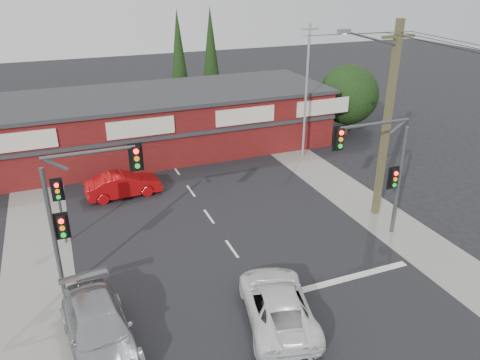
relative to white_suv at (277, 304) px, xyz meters
name	(u,v)px	position (x,y,z in m)	size (l,w,h in m)	color
ground	(253,279)	(0.16, 2.65, -0.70)	(120.00, 120.00, 0.00)	black
road_strip	(215,224)	(0.16, 7.65, -0.70)	(14.00, 70.00, 0.01)	black
verge_left	(38,259)	(-8.34, 7.65, -0.69)	(3.00, 70.00, 0.02)	gray
verge_right	(354,197)	(8.66, 7.65, -0.69)	(3.00, 70.00, 0.02)	gray
stop_line	(343,279)	(3.66, 1.15, -0.69)	(6.50, 0.35, 0.01)	silver
white_suv	(277,304)	(0.00, 0.00, 0.00)	(2.33, 5.06, 1.41)	silver
silver_suv	(99,329)	(-6.30, 1.00, 0.05)	(2.12, 5.22, 1.51)	#A5A9AB
red_sedan	(123,185)	(-3.60, 12.81, 0.00)	(1.49, 4.27, 1.41)	#A80A0C
lane_dashes	(246,268)	(0.16, 3.44, -0.69)	(0.12, 39.18, 0.01)	silver
shop_building	(145,123)	(-0.83, 19.64, 1.43)	(27.30, 8.40, 4.22)	#541011
tree_cluster	(347,97)	(14.85, 18.09, 2.19)	(5.90, 5.10, 5.50)	#2D2116
conifer_near	(179,56)	(3.66, 26.65, 4.78)	(1.80, 1.80, 9.25)	#2D2116
conifer_far	(211,50)	(7.16, 28.65, 4.78)	(1.80, 1.80, 9.25)	#2D2116
traffic_mast_left	(78,202)	(-6.27, 4.66, 3.23)	(3.77, 0.27, 5.97)	#47494C
traffic_mast_right	(382,162)	(7.02, 3.66, 3.24)	(3.96, 0.27, 5.97)	#47494C
pedestal_signal	(59,198)	(-7.04, 8.66, 1.70)	(0.55, 0.27, 3.38)	#47494C
utility_pole	(386,117)	(8.53, 5.64, 4.69)	(4.38, 0.59, 10.00)	brown
steel_pole	(306,90)	(9.16, 14.65, 4.00)	(1.20, 0.16, 9.00)	gray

